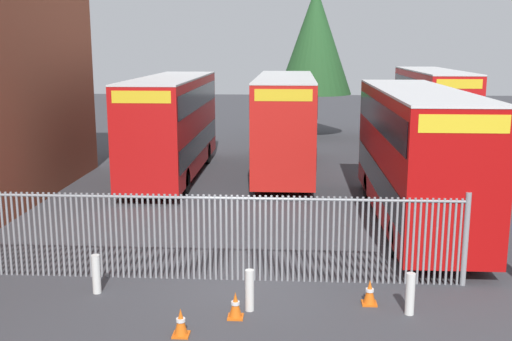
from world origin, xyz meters
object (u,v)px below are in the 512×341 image
at_px(double_decker_bus_behind_fence_left, 285,120).
at_px(traffic_cone_by_gate, 235,305).
at_px(traffic_cone_mid_forecourt, 370,292).
at_px(bollard_near_left, 96,274).
at_px(double_decker_bus_behind_fence_right, 172,122).
at_px(double_decker_bus_near_gate, 416,151).
at_px(bollard_center_front, 250,290).
at_px(traffic_cone_near_kerb, 181,322).
at_px(double_decker_bus_far_back, 432,106).
at_px(bollard_near_right, 410,294).

bearing_deg(double_decker_bus_behind_fence_left, traffic_cone_by_gate, -93.08).
relative_size(double_decker_bus_behind_fence_left, traffic_cone_mid_forecourt, 18.32).
xyz_separation_m(bollard_near_left, traffic_cone_mid_forecourt, (6.42, -0.27, -0.19)).
relative_size(double_decker_bus_behind_fence_left, double_decker_bus_behind_fence_right, 1.00).
bearing_deg(double_decker_bus_behind_fence_left, bollard_near_left, -106.48).
relative_size(double_decker_bus_near_gate, bollard_center_front, 11.38).
distance_m(double_decker_bus_behind_fence_left, traffic_cone_near_kerb, 16.73).
bearing_deg(double_decker_bus_near_gate, traffic_cone_by_gate, -124.43).
distance_m(double_decker_bus_behind_fence_right, double_decker_bus_far_back, 15.41).
xyz_separation_m(double_decker_bus_near_gate, double_decker_bus_far_back, (3.76, 14.96, 0.00)).
bearing_deg(bollard_center_front, double_decker_bus_behind_fence_left, 87.89).
height_order(double_decker_bus_near_gate, traffic_cone_by_gate, double_decker_bus_near_gate).
bearing_deg(bollard_center_front, double_decker_bus_near_gate, 55.59).
distance_m(bollard_near_right, traffic_cone_near_kerb, 5.01).
height_order(double_decker_bus_behind_fence_right, bollard_near_left, double_decker_bus_behind_fence_right).
distance_m(double_decker_bus_behind_fence_left, double_decker_bus_far_back, 10.71).
bearing_deg(traffic_cone_mid_forecourt, traffic_cone_near_kerb, -155.97).
bearing_deg(double_decker_bus_behind_fence_right, bollard_center_front, -72.51).
height_order(bollard_near_left, traffic_cone_by_gate, bollard_near_left).
relative_size(double_decker_bus_behind_fence_left, double_decker_bus_far_back, 1.00).
xyz_separation_m(bollard_near_right, traffic_cone_mid_forecourt, (-0.81, 0.48, -0.19)).
relative_size(bollard_center_front, traffic_cone_by_gate, 1.61).
bearing_deg(bollard_near_right, traffic_cone_mid_forecourt, 149.43).
height_order(double_decker_bus_near_gate, traffic_cone_near_kerb, double_decker_bus_near_gate).
xyz_separation_m(bollard_center_front, traffic_cone_mid_forecourt, (2.71, 0.49, -0.19)).
bearing_deg(double_decker_bus_far_back, traffic_cone_by_gate, -111.68).
distance_m(double_decker_bus_behind_fence_right, bollard_near_left, 13.50).
xyz_separation_m(double_decker_bus_near_gate, double_decker_bus_behind_fence_right, (-9.37, 6.90, 0.00)).
bearing_deg(bollard_near_left, traffic_cone_by_gate, -18.77).
xyz_separation_m(double_decker_bus_behind_fence_left, double_decker_bus_far_back, (8.13, 6.97, 0.00)).
height_order(double_decker_bus_near_gate, bollard_center_front, double_decker_bus_near_gate).
bearing_deg(double_decker_bus_near_gate, double_decker_bus_behind_fence_left, 118.66).
relative_size(traffic_cone_by_gate, traffic_cone_mid_forecourt, 1.00).
xyz_separation_m(double_decker_bus_near_gate, traffic_cone_mid_forecourt, (-2.22, -6.70, -2.13)).
height_order(bollard_center_front, traffic_cone_mid_forecourt, bollard_center_front).
bearing_deg(traffic_cone_near_kerb, traffic_cone_by_gate, 41.06).
height_order(double_decker_bus_behind_fence_left, traffic_cone_near_kerb, double_decker_bus_behind_fence_left).
relative_size(double_decker_bus_far_back, bollard_center_front, 11.38).
xyz_separation_m(double_decker_bus_behind_fence_left, bollard_center_front, (-0.56, -15.19, -1.95)).
height_order(double_decker_bus_far_back, traffic_cone_by_gate, double_decker_bus_far_back).
bearing_deg(traffic_cone_by_gate, double_decker_bus_far_back, 68.32).
bearing_deg(double_decker_bus_behind_fence_right, double_decker_bus_near_gate, -36.38).
relative_size(double_decker_bus_near_gate, traffic_cone_near_kerb, 18.32).
distance_m(double_decker_bus_far_back, bollard_near_left, 24.80).
bearing_deg(double_decker_bus_behind_fence_right, traffic_cone_near_kerb, -78.51).
bearing_deg(double_decker_bus_far_back, traffic_cone_mid_forecourt, -105.43).
xyz_separation_m(double_decker_bus_behind_fence_left, bollard_near_right, (2.96, -15.18, -1.95)).
bearing_deg(traffic_cone_by_gate, double_decker_bus_behind_fence_left, 86.92).
distance_m(bollard_near_left, traffic_cone_near_kerb, 3.17).
xyz_separation_m(bollard_center_front, traffic_cone_near_kerb, (-1.31, -1.30, -0.19)).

